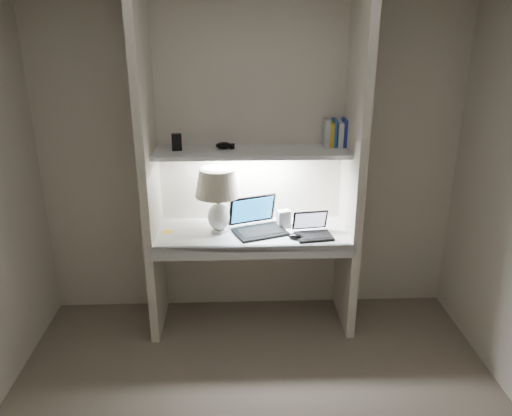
{
  "coord_description": "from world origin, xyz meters",
  "views": [
    {
      "loc": [
        -0.1,
        -2.19,
        2.24
      ],
      "look_at": [
        0.02,
        1.05,
        1.02
      ],
      "focal_mm": 35.0,
      "sensor_mm": 36.0,
      "label": 1
    }
  ],
  "objects_px": {
    "book_row": "(336,133)",
    "laptop_main": "(257,223)",
    "speaker": "(284,219)",
    "table_lamp": "(218,190)",
    "laptop_netbook": "(312,230)"
  },
  "relations": [
    {
      "from": "laptop_main",
      "to": "speaker",
      "type": "distance_m",
      "value": 0.21
    },
    {
      "from": "table_lamp",
      "to": "speaker",
      "type": "height_order",
      "value": "table_lamp"
    },
    {
      "from": "table_lamp",
      "to": "laptop_main",
      "type": "bearing_deg",
      "value": 3.96
    },
    {
      "from": "laptop_main",
      "to": "laptop_netbook",
      "type": "height_order",
      "value": "laptop_main"
    },
    {
      "from": "book_row",
      "to": "laptop_main",
      "type": "bearing_deg",
      "value": -162.96
    },
    {
      "from": "speaker",
      "to": "book_row",
      "type": "xyz_separation_m",
      "value": [
        0.39,
        0.12,
        0.63
      ]
    },
    {
      "from": "laptop_netbook",
      "to": "speaker",
      "type": "relative_size",
      "value": 2.19
    },
    {
      "from": "speaker",
      "to": "table_lamp",
      "type": "bearing_deg",
      "value": 171.94
    },
    {
      "from": "laptop_main",
      "to": "laptop_netbook",
      "type": "xyz_separation_m",
      "value": [
        0.4,
        -0.11,
        -0.02
      ]
    },
    {
      "from": "laptop_netbook",
      "to": "speaker",
      "type": "bearing_deg",
      "value": 131.01
    },
    {
      "from": "speaker",
      "to": "book_row",
      "type": "relative_size",
      "value": 0.64
    },
    {
      "from": "laptop_main",
      "to": "book_row",
      "type": "height_order",
      "value": "book_row"
    },
    {
      "from": "table_lamp",
      "to": "laptop_main",
      "type": "height_order",
      "value": "table_lamp"
    },
    {
      "from": "speaker",
      "to": "book_row",
      "type": "distance_m",
      "value": 0.75
    },
    {
      "from": "book_row",
      "to": "speaker",
      "type": "bearing_deg",
      "value": -163.03
    }
  ]
}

